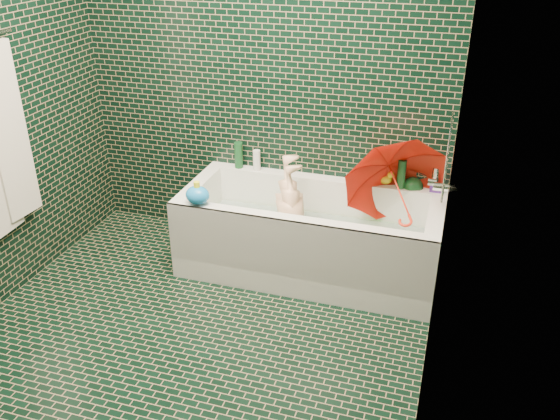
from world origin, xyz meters
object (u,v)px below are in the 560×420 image
(umbrella, at_px, (400,192))
(rubber_duck, at_px, (386,178))
(bathtub, at_px, (309,243))
(bath_toy, at_px, (197,195))
(child, at_px, (294,226))

(umbrella, bearing_deg, rubber_duck, 93.50)
(bathtub, xyz_separation_m, bath_toy, (-0.65, -0.31, 0.41))
(umbrella, distance_m, bath_toy, 1.28)
(bathtub, height_order, child, bathtub)
(bathtub, bearing_deg, umbrella, 11.09)
(bathtub, relative_size, child, 1.80)
(bathtub, xyz_separation_m, umbrella, (0.56, 0.11, 0.41))
(child, xyz_separation_m, umbrella, (0.67, 0.09, 0.31))
(child, xyz_separation_m, rubber_duck, (0.55, 0.34, 0.28))
(bath_toy, bearing_deg, bathtub, 10.13)
(umbrella, height_order, rubber_duck, umbrella)
(rubber_duck, distance_m, bath_toy, 1.28)
(child, bearing_deg, bathtub, 60.63)
(child, height_order, bath_toy, bath_toy)
(bathtub, distance_m, bath_toy, 0.83)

